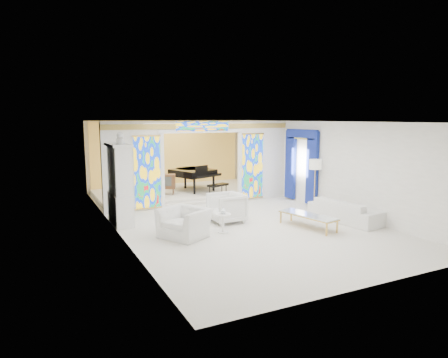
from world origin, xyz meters
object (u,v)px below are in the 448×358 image
armchair_right (226,208)px  tv_console (166,181)px  coffee_table (308,215)px  grand_piano (194,172)px  china_cabinet (120,185)px  sofa (345,211)px  armchair_left (184,223)px

armchair_right → tv_console: bearing=-173.6°
coffee_table → grand_piano: bearing=99.2°
china_cabinet → coffee_table: bearing=-31.2°
sofa → coffee_table: size_ratio=1.22×
armchair_left → tv_console: size_ratio=1.47×
china_cabinet → tv_console: size_ratio=3.40×
china_cabinet → grand_piano: 5.01m
armchair_right → sofa: armchair_right is taller
china_cabinet → armchair_right: 3.23m
armchair_right → grand_piano: bearing=169.1°
china_cabinet → tv_console: bearing=50.9°
china_cabinet → armchair_left: size_ratio=2.31×
grand_piano → armchair_left: bearing=-134.7°
armchair_right → sofa: bearing=64.2°
armchair_left → grand_piano: (2.46, 5.52, 0.51)m
sofa → coffee_table: sofa is taller
grand_piano → tv_console: bearing=-179.6°
armchair_left → tv_console: 5.13m
sofa → grand_piano: 6.65m
armchair_left → tv_console: bearing=137.8°
armchair_left → grand_piano: bearing=126.4°
china_cabinet → tv_console: china_cabinet is taller
armchair_left → armchair_right: size_ratio=1.21×
sofa → tv_console: size_ratio=2.84×
armchair_right → tv_console: 4.17m
china_cabinet → armchair_left: 2.57m
china_cabinet → grand_piano: (3.68, 3.39, -0.27)m
armchair_right → coffee_table: 2.41m
coffee_table → grand_piano: grand_piano is taller
china_cabinet → armchair_right: china_cabinet is taller
sofa → tv_console: tv_console is taller
armchair_left → coffee_table: armchair_left is taller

